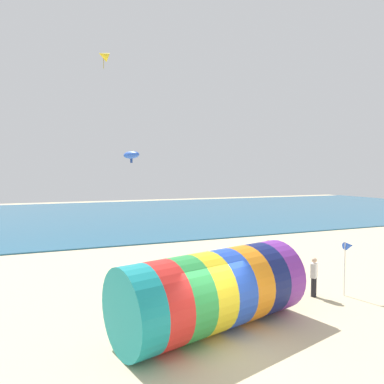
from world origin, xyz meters
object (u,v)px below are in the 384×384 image
object	(u,v)px
kite_blue_parafoil	(131,155)
beach_flag	(349,248)
kite_handler	(314,277)
kite_yellow_delta	(103,55)
giant_inflatable_tube	(213,290)
bystander_near_water	(268,255)

from	to	relation	value
kite_blue_parafoil	beach_flag	bearing A→B (deg)	-32.15
kite_handler	kite_yellow_delta	xyz separation A→B (m)	(-7.92, 9.11, 11.55)
kite_yellow_delta	kite_blue_parafoil	bearing A→B (deg)	-78.65
kite_yellow_delta	kite_blue_parafoil	world-z (taller)	kite_yellow_delta
giant_inflatable_tube	kite_yellow_delta	size ratio (longest dim) A/B	6.72
kite_yellow_delta	bystander_near_water	world-z (taller)	kite_yellow_delta
bystander_near_water	kite_handler	bearing A→B (deg)	-94.48
kite_yellow_delta	bystander_near_water	size ratio (longest dim) A/B	0.63
beach_flag	kite_yellow_delta	bearing A→B (deg)	134.99
beach_flag	bystander_near_water	bearing A→B (deg)	105.50
kite_handler	kite_blue_parafoil	bearing A→B (deg)	144.52
kite_yellow_delta	kite_handler	bearing A→B (deg)	-48.98
kite_handler	kite_blue_parafoil	size ratio (longest dim) A/B	1.39
kite_yellow_delta	beach_flag	size ratio (longest dim) A/B	0.46
bystander_near_water	kite_yellow_delta	bearing A→B (deg)	148.75
kite_blue_parafoil	beach_flag	distance (m)	11.10
kite_yellow_delta	bystander_near_water	bearing A→B (deg)	-31.25
bystander_near_water	beach_flag	size ratio (longest dim) A/B	0.74
kite_handler	kite_blue_parafoil	distance (m)	10.32
kite_yellow_delta	beach_flag	world-z (taller)	kite_yellow_delta
kite_handler	beach_flag	distance (m)	2.04
beach_flag	kite_handler	bearing A→B (deg)	166.11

